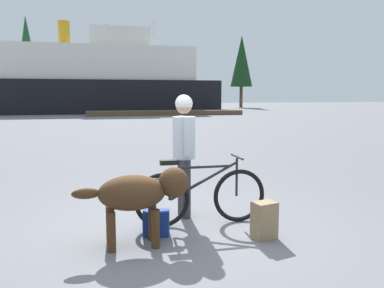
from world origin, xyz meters
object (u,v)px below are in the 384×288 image
Objects in this scene: ferry_boat at (97,81)px; sailboat_moored at (155,107)px; backpack at (264,220)px; dog at (140,193)px; person_cyclist at (184,144)px; handbag_pannier at (156,223)px; bicycle at (201,196)px.

sailboat_moored is at bearing 2.68° from ferry_boat.
backpack is 0.02× the size of ferry_boat.
dog is 0.06× the size of ferry_boat.
dog is 1.53m from backpack.
person_cyclist is 35.52m from sailboat_moored.
backpack is at bearing -96.17° from sailboat_moored.
handbag_pannier is 0.01× the size of ferry_boat.
handbag_pannier is (-0.51, -0.69, -0.89)m from person_cyclist.
bicycle is 35.49m from ferry_boat.
ferry_boat reaches higher than handbag_pannier.
backpack is at bearing -47.64° from bicycle.
bicycle is at bearing 31.66° from dog.
sailboat_moored is (4.67, 35.21, -0.54)m from person_cyclist.
sailboat_moored is at bearing 81.50° from dog.
dog is (-0.86, -0.53, 0.22)m from bicycle.
person_cyclist is 0.19× the size of sailboat_moored.
bicycle reaches higher than backpack.
sailboat_moored is (5.75, 0.27, -2.56)m from ferry_boat.
bicycle is 0.20× the size of sailboat_moored.
ferry_boat is at bearing 91.76° from person_cyclist.
dog is at bearing 174.23° from backpack.
sailboat_moored is (4.54, 35.64, 0.12)m from bicycle.
ferry_boat is (-0.57, 35.63, 2.91)m from handbag_pannier.
bicycle is 0.73m from handbag_pannier.
bicycle is 1.04× the size of person_cyclist.
handbag_pannier is 36.28m from sailboat_moored.
bicycle is at bearing -73.52° from person_cyclist.
dog reaches higher than backpack.
handbag_pannier is (0.22, 0.27, -0.45)m from dog.
backpack is at bearing -87.11° from ferry_boat.
dog is 4.15× the size of handbag_pannier.
backpack is (0.62, -0.68, -0.17)m from bicycle.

